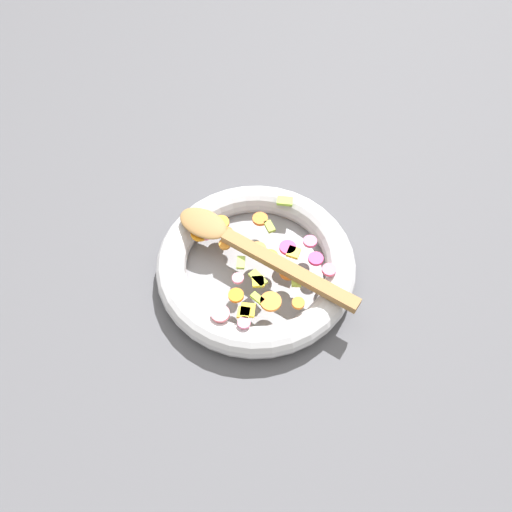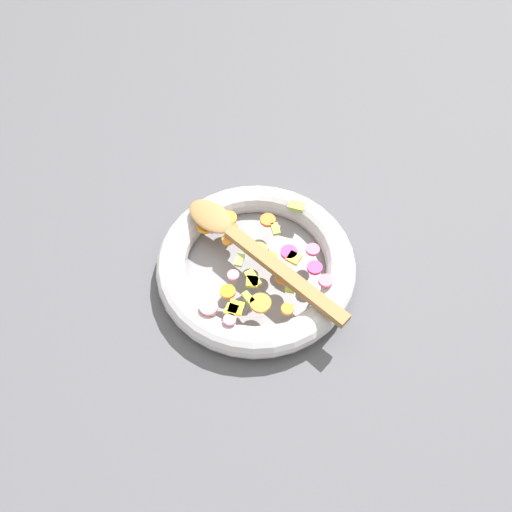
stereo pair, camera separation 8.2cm
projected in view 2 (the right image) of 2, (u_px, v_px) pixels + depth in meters
ground_plane at (256, 272)px, 0.86m from camera, size 4.00×4.00×0.00m
skillet at (256, 265)px, 0.84m from camera, size 0.34×0.34×0.05m
chopped_vegetables at (258, 263)px, 0.81m from camera, size 0.24×0.26×0.01m
wooden_spoon at (247, 245)px, 0.82m from camera, size 0.34×0.12×0.01m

